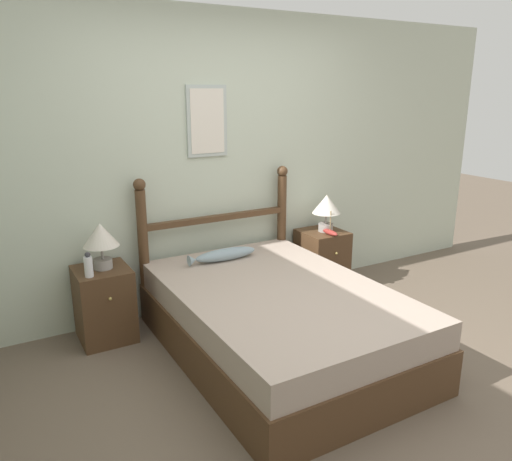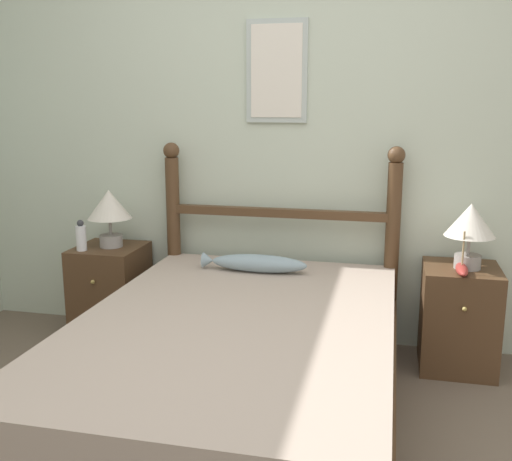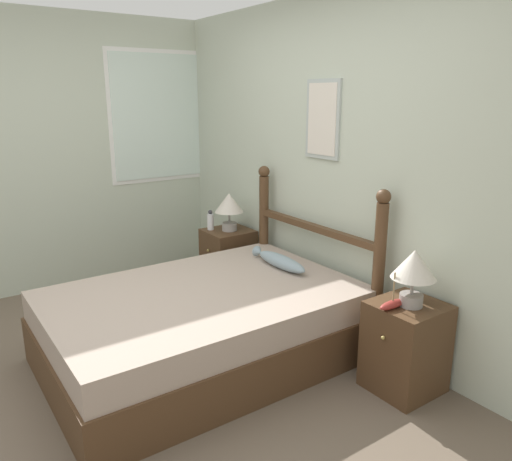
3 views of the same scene
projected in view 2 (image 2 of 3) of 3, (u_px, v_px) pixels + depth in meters
The scene contains 10 objects.
wall_back at pixel (296, 133), 3.58m from camera, with size 6.40×0.08×2.55m.
bed at pixel (236, 371), 2.74m from camera, with size 1.43×2.09×0.52m.
headboard at pixel (278, 237), 3.61m from camera, with size 1.44×0.10×1.22m.
nightstand_left at pixel (111, 291), 3.78m from camera, with size 0.40×0.44×0.58m.
nightstand_right at pixel (458, 318), 3.32m from camera, with size 0.40×0.44×0.58m.
table_lamp_left at pixel (109, 208), 3.67m from camera, with size 0.27×0.27×0.36m.
table_lamp_right at pixel (470, 224), 3.19m from camera, with size 0.27×0.27×0.36m.
bottle at pixel (81, 237), 3.61m from camera, with size 0.06×0.06×0.19m.
model_boat at pixel (462, 269), 3.13m from camera, with size 0.06×0.21×0.23m.
fish_pillow at pixel (256, 263), 3.38m from camera, with size 0.61×0.13×0.10m.
Camera 2 is at (0.58, -1.86, 1.47)m, focal length 42.00 mm.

